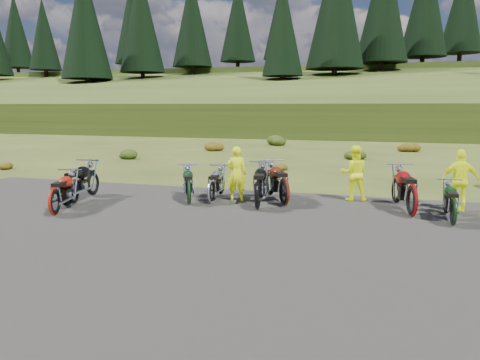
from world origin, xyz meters
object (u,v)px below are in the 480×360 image
(motorcycle_0, at_px, (68,207))
(motorcycle_7, at_px, (452,227))
(motorcycle_3, at_px, (211,204))
(person_middle, at_px, (237,174))

(motorcycle_0, relative_size, motorcycle_7, 1.22)
(motorcycle_3, bearing_deg, motorcycle_7, -103.55)
(motorcycle_0, bearing_deg, motorcycle_3, -74.85)
(motorcycle_0, xyz_separation_m, person_middle, (4.28, 2.15, 0.80))
(motorcycle_3, bearing_deg, motorcycle_0, 106.53)
(motorcycle_0, relative_size, motorcycle_3, 1.19)
(motorcycle_7, bearing_deg, person_middle, 76.26)
(motorcycle_0, distance_m, motorcycle_7, 10.03)
(motorcycle_3, bearing_deg, person_middle, -51.10)
(motorcycle_0, distance_m, motorcycle_3, 4.01)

